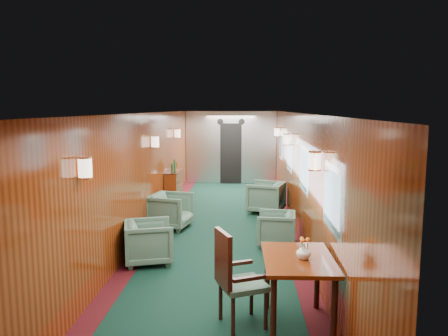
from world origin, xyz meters
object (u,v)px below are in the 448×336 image
(dining_table, at_px, (298,269))
(armchair_left_far, at_px, (171,211))
(armchair_right_far, at_px, (266,197))
(credenza, at_px, (174,188))
(armchair_left_near, at_px, (149,242))
(armchair_right_near, at_px, (276,229))
(side_chair, at_px, (234,275))

(dining_table, bearing_deg, armchair_left_far, 116.78)
(dining_table, relative_size, armchair_right_far, 1.37)
(credenza, bearing_deg, dining_table, -68.35)
(armchair_left_near, bearing_deg, armchair_right_near, -80.35)
(dining_table, bearing_deg, armchair_right_far, 90.05)
(dining_table, xyz_separation_m, armchair_left_far, (-2.15, 4.07, -0.33))
(armchair_left_near, bearing_deg, credenza, -11.88)
(armchair_right_far, bearing_deg, side_chair, 11.55)
(credenza, bearing_deg, side_chair, -74.45)
(dining_table, bearing_deg, side_chair, 179.87)
(dining_table, distance_m, side_chair, 0.73)
(credenza, bearing_deg, armchair_right_far, -13.36)
(dining_table, distance_m, armchair_right_far, 5.56)
(armchair_left_far, bearing_deg, credenza, 20.72)
(armchair_right_far, bearing_deg, dining_table, 18.95)
(credenza, relative_size, armchair_left_far, 1.48)
(side_chair, xyz_separation_m, armchair_right_near, (0.69, 3.02, -0.30))
(dining_table, xyz_separation_m, credenza, (-2.42, 6.10, -0.23))
(dining_table, distance_m, armchair_left_near, 2.97)
(side_chair, relative_size, armchair_right_far, 1.39)
(armchair_right_near, relative_size, armchair_right_far, 0.84)
(dining_table, distance_m, armchair_left_far, 4.62)
(side_chair, bearing_deg, armchair_left_far, 85.98)
(credenza, distance_m, armchair_left_near, 4.11)
(side_chair, bearing_deg, armchair_right_near, 53.88)
(armchair_left_near, bearing_deg, side_chair, -160.24)
(side_chair, distance_m, armchair_right_far, 5.60)
(armchair_right_near, bearing_deg, credenza, -136.15)
(armchair_right_near, bearing_deg, dining_table, 6.82)
(armchair_left_near, distance_m, armchair_right_far, 4.10)
(armchair_right_near, bearing_deg, armchair_right_far, -172.19)
(dining_table, relative_size, armchair_left_near, 1.48)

